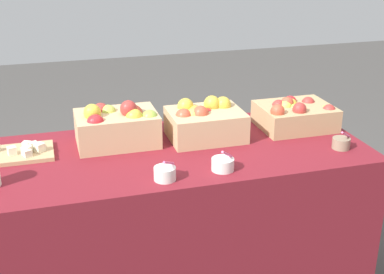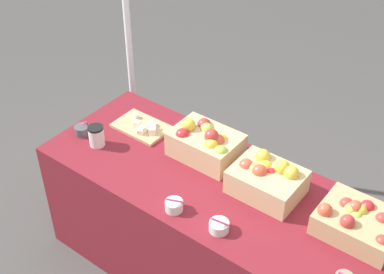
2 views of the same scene
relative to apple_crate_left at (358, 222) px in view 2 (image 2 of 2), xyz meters
name	(u,v)px [view 2 (image 2 of 2)]	position (x,y,z in m)	size (l,w,h in m)	color
ground_plane	(210,273)	(-0.73, -0.11, -0.81)	(10.00, 10.00, 0.00)	#474442
table	(212,230)	(-0.73, -0.11, -0.44)	(1.90, 0.76, 0.74)	maroon
apple_crate_left	(358,222)	(0.00, 0.00, 0.00)	(0.36, 0.29, 0.16)	tan
apple_crate_middle	(267,179)	(-0.48, -0.01, 0.01)	(0.34, 0.27, 0.19)	tan
apple_crate_right	(206,143)	(-0.88, 0.03, 0.02)	(0.37, 0.26, 0.21)	tan
cutting_board_front	(142,127)	(-1.33, 0.01, -0.05)	(0.32, 0.21, 0.06)	tan
sample_bowl_mid	(219,226)	(-0.51, -0.37, -0.04)	(0.10, 0.09, 0.10)	silver
sample_bowl_far	(82,130)	(-1.57, -0.24, -0.04)	(0.09, 0.09, 0.10)	#4C4C51
sample_bowl_extra	(174,205)	(-0.76, -0.39, -0.04)	(0.09, 0.09, 0.10)	silver
coffee_cup	(96,136)	(-1.43, -0.26, -0.01)	(0.09, 0.09, 0.12)	silver
tent_pole	(127,26)	(-1.81, 0.44, 0.28)	(0.04, 0.04, 2.18)	white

